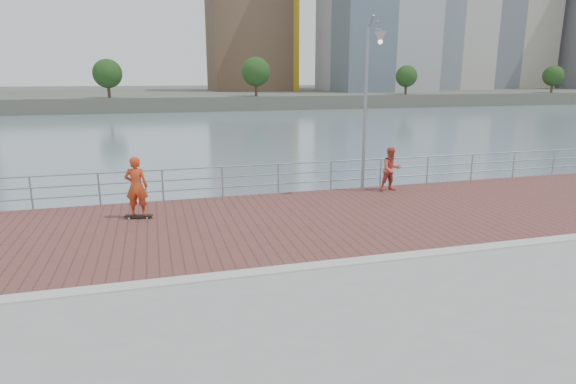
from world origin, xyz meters
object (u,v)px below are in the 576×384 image
object	(u,v)px
street_lamp	(372,76)
skateboarder	(136,186)
bystander	(391,169)
guardrail	(251,177)

from	to	relation	value
street_lamp	skateboarder	distance (m)	8.70
street_lamp	bystander	size ratio (longest dim) A/B	3.64
bystander	skateboarder	bearing A→B (deg)	-175.80
guardrail	street_lamp	world-z (taller)	street_lamp
bystander	street_lamp	bearing A→B (deg)	-174.52
street_lamp	bystander	distance (m)	3.54
bystander	guardrail	bearing A→B (deg)	168.13
guardrail	bystander	xyz separation A→B (m)	(5.17, -0.78, 0.15)
guardrail	street_lamp	bearing A→B (deg)	-12.68
guardrail	street_lamp	xyz separation A→B (m)	(4.16, -0.93, 3.53)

